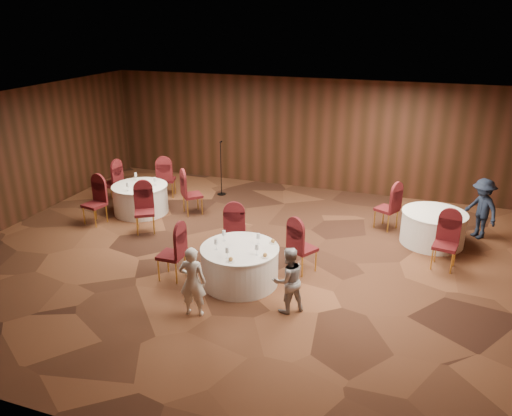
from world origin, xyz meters
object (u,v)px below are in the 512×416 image
(mic_stand, at_px, (221,179))
(woman_a, at_px, (193,282))
(table_main, at_px, (240,265))
(woman_b, at_px, (288,280))
(man_c, at_px, (481,209))
(table_right, at_px, (433,228))
(table_left, at_px, (141,199))

(mic_stand, distance_m, woman_a, 6.13)
(table_main, xyz_separation_m, woman_a, (-0.36, -1.28, 0.26))
(woman_b, relative_size, man_c, 0.85)
(table_right, relative_size, mic_stand, 0.91)
(table_left, bearing_deg, woman_b, -33.20)
(woman_a, bearing_deg, table_main, -114.31)
(table_right, bearing_deg, table_left, -175.63)
(mic_stand, distance_m, man_c, 6.81)
(table_right, distance_m, mic_stand, 5.94)
(table_right, relative_size, woman_b, 1.17)
(table_main, relative_size, woman_a, 1.17)
(table_main, bearing_deg, table_left, 145.72)
(table_main, bearing_deg, mic_stand, 117.08)
(table_main, bearing_deg, man_c, 40.45)
(table_main, xyz_separation_m, man_c, (4.45, 3.80, 0.33))
(table_main, xyz_separation_m, woman_b, (1.14, -0.64, 0.23))
(table_main, distance_m, man_c, 5.86)
(table_left, relative_size, woman_a, 1.11)
(woman_a, relative_size, woman_b, 1.05)
(mic_stand, bearing_deg, table_left, -126.14)
(woman_a, relative_size, man_c, 0.90)
(woman_a, height_order, man_c, man_c)
(woman_b, bearing_deg, woman_a, -18.55)
(table_right, xyz_separation_m, mic_stand, (-5.77, 1.42, 0.08))
(mic_stand, bearing_deg, man_c, -6.17)
(table_right, bearing_deg, man_c, 34.52)
(table_left, height_order, table_right, same)
(table_main, distance_m, woman_b, 1.33)
(mic_stand, height_order, woman_b, mic_stand)
(table_right, bearing_deg, woman_a, -130.96)
(woman_a, bearing_deg, table_left, -57.23)
(table_main, relative_size, table_left, 1.05)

